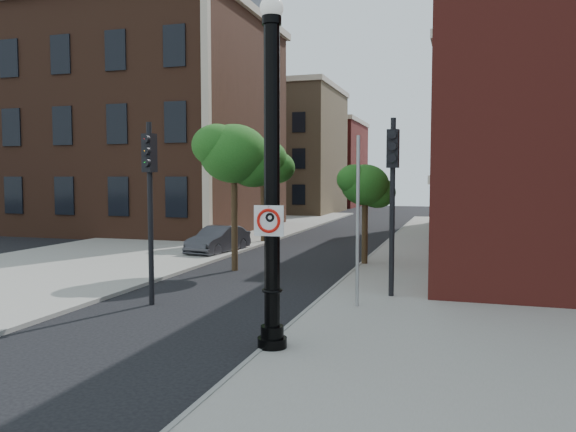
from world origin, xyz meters
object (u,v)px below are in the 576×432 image
(no_parking_sign, at_px, (269,220))
(traffic_signal_right, at_px, (393,178))
(lamppost, at_px, (272,192))
(parked_car, at_px, (218,240))
(traffic_signal_left, at_px, (150,182))

(no_parking_sign, bearing_deg, traffic_signal_right, 71.51)
(lamppost, xyz_separation_m, parked_car, (-7.18, 13.31, -2.64))
(traffic_signal_left, bearing_deg, lamppost, -23.93)
(no_parking_sign, bearing_deg, traffic_signal_left, 142.56)
(lamppost, distance_m, no_parking_sign, 0.59)
(no_parking_sign, xyz_separation_m, traffic_signal_left, (-4.63, 3.28, 0.71))
(no_parking_sign, xyz_separation_m, parked_car, (-7.18, 13.49, -2.08))
(parked_car, distance_m, traffic_signal_left, 10.89)
(no_parking_sign, height_order, traffic_signal_right, traffic_signal_right)
(traffic_signal_right, bearing_deg, lamppost, -104.46)
(lamppost, relative_size, traffic_signal_right, 1.35)
(no_parking_sign, xyz_separation_m, traffic_signal_right, (1.73, 5.89, 0.83))
(parked_car, height_order, traffic_signal_left, traffic_signal_left)
(lamppost, relative_size, parked_car, 1.82)
(parked_car, xyz_separation_m, traffic_signal_right, (8.91, -7.60, 2.91))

